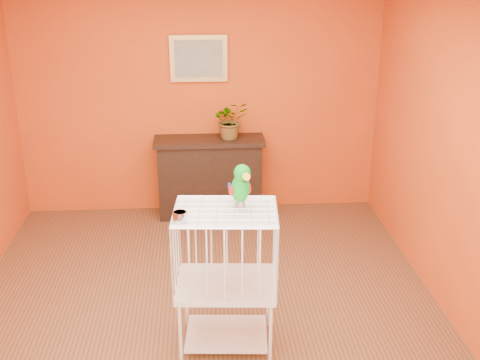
{
  "coord_description": "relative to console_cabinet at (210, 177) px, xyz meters",
  "views": [
    {
      "loc": [
        -0.01,
        -4.31,
        2.82
      ],
      "look_at": [
        0.27,
        -0.33,
        1.3
      ],
      "focal_mm": 45.0,
      "sensor_mm": 36.0,
      "label": 1
    }
  ],
  "objects": [
    {
      "name": "birdcage",
      "position": [
        0.06,
        -2.47,
        0.13
      ],
      "size": [
        0.76,
        0.61,
        1.11
      ],
      "rotation": [
        0.0,
        0.0,
        -0.08
      ],
      "color": "white",
      "rests_on": "ground"
    },
    {
      "name": "parrot",
      "position": [
        0.17,
        -2.42,
        0.83
      ],
      "size": [
        0.18,
        0.31,
        0.34
      ],
      "rotation": [
        0.0,
        0.0,
        0.28
      ],
      "color": "#59544C",
      "rests_on": "birdcage"
    },
    {
      "name": "potted_plant",
      "position": [
        0.24,
        -0.03,
        0.61
      ],
      "size": [
        0.46,
        0.49,
        0.33
      ],
      "primitive_type": "imported",
      "rotation": [
        0.0,
        0.0,
        0.23
      ],
      "color": "#26722D",
      "rests_on": "console_cabinet"
    },
    {
      "name": "framed_picture",
      "position": [
        -0.09,
        0.18,
        1.3
      ],
      "size": [
        0.62,
        0.04,
        0.5
      ],
      "color": "#BE9144",
      "rests_on": "room_shell"
    },
    {
      "name": "ground",
      "position": [
        -0.09,
        -2.04,
        -0.45
      ],
      "size": [
        4.5,
        4.5,
        0.0
      ],
      "primitive_type": "plane",
      "color": "brown",
      "rests_on": "ground"
    },
    {
      "name": "room_shell",
      "position": [
        -0.09,
        -2.04,
        1.13
      ],
      "size": [
        4.5,
        4.5,
        4.5
      ],
      "color": "#D14B13",
      "rests_on": "ground"
    },
    {
      "name": "feed_cup",
      "position": [
        -0.25,
        -2.63,
        0.7
      ],
      "size": [
        0.1,
        0.1,
        0.07
      ],
      "primitive_type": "cylinder",
      "color": "silver",
      "rests_on": "birdcage"
    },
    {
      "name": "console_cabinet",
      "position": [
        0.0,
        0.0,
        0.0
      ],
      "size": [
        1.21,
        0.44,
        0.9
      ],
      "color": "black",
      "rests_on": "ground"
    }
  ]
}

